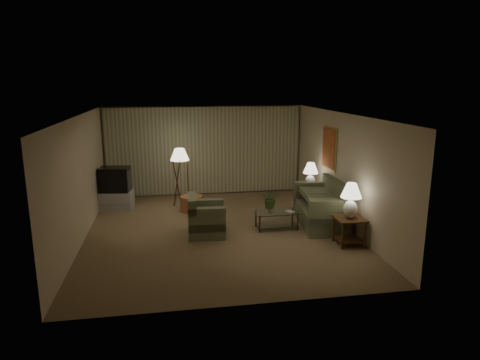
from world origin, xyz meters
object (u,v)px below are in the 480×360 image
table_lamp_far (311,173)px  ottoman (192,203)px  side_table_near (349,226)px  side_table_far (310,196)px  crt_tv (115,179)px  coffee_table (277,217)px  table_lamp_near (351,197)px  vase (271,209)px  sofa (320,208)px  floor_lamp (180,176)px  tv_cabinet (116,200)px  armchair (207,219)px

table_lamp_far → ottoman: (-3.17, 0.42, -0.81)m
side_table_near → side_table_far: (0.00, 2.60, -0.02)m
crt_tv → coffee_table: bearing=-22.5°
ottoman → table_lamp_near: bearing=-43.6°
vase → sofa: bearing=4.5°
side_table_near → ottoman: 4.38m
table_lamp_far → side_table_far: bearing=26.6°
sofa → floor_lamp: floor_lamp is taller
sofa → floor_lamp: bearing=-118.8°
floor_lamp → table_lamp_near: bearing=-46.7°
tv_cabinet → table_lamp_far: bearing=-2.5°
sofa → vase: bearing=-79.3°
table_lamp_near → vase: table_lamp_near is taller
vase → table_lamp_far: bearing=43.5°
table_lamp_near → ottoman: size_ratio=1.22×
ottoman → armchair: bearing=-83.3°
side_table_far → table_lamp_far: 0.62m
side_table_near → coffee_table: bearing=135.5°
coffee_table → tv_cabinet: tv_cabinet is taller
tv_cabinet → vase: 4.43m
table_lamp_far → table_lamp_near: bearing=-90.0°
sofa → vase: (-1.27, -0.10, 0.07)m
armchair → coffee_table: bearing=-82.1°
table_lamp_far → vase: table_lamp_far is taller
sofa → armchair: bearing=-79.0°
side_table_near → ottoman: bearing=136.4°
side_table_near → crt_tv: 6.31m
table_lamp_far → ottoman: table_lamp_far is taller
table_lamp_near → coffee_table: bearing=135.5°
vase → ottoman: bearing=134.6°
armchair → ottoman: 1.93m
table_lamp_near → coffee_table: table_lamp_near is taller
tv_cabinet → vase: vase is taller
table_lamp_near → tv_cabinet: 6.35m
coffee_table → tv_cabinet: (-3.93, 2.30, -0.03)m
floor_lamp → sofa: bearing=-35.0°
crt_tv → side_table_far: bearing=-2.5°
sofa → armchair: size_ratio=2.22×
crt_tv → vase: size_ratio=5.02×
side_table_near → floor_lamp: (-3.44, 3.65, 0.43)m
table_lamp_near → floor_lamp: (-3.44, 3.65, -0.20)m
armchair → ottoman: armchair is taller
sofa → table_lamp_near: (0.15, -1.35, 0.62)m
tv_cabinet → ottoman: 2.10m
table_lamp_near → armchair: bearing=159.3°
table_lamp_far → armchair: bearing=-153.2°
ottoman → side_table_near: bearing=-43.6°
table_lamp_far → ottoman: bearing=172.4°
sofa → side_table_far: sofa is taller
armchair → floor_lamp: floor_lamp is taller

